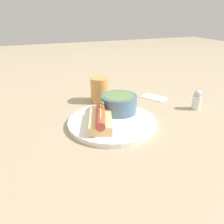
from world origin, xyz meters
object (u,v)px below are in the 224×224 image
(soup_bowl, at_px, (119,103))
(drinking_glass, at_px, (100,90))
(hot_dog, at_px, (101,119))
(salt_shaker, at_px, (197,100))
(spoon, at_px, (111,110))

(soup_bowl, height_order, drinking_glass, drinking_glass)
(hot_dog, bearing_deg, drinking_glass, -179.23)
(soup_bowl, xyz_separation_m, drinking_glass, (-0.15, -0.02, 0.00))
(soup_bowl, height_order, salt_shaker, same)
(soup_bowl, distance_m, drinking_glass, 0.15)
(spoon, height_order, salt_shaker, salt_shaker)
(salt_shaker, bearing_deg, hot_dog, -86.74)
(soup_bowl, distance_m, spoon, 0.04)
(hot_dog, distance_m, soup_bowl, 0.12)
(hot_dog, distance_m, spoon, 0.11)
(hot_dog, relative_size, spoon, 1.30)
(soup_bowl, xyz_separation_m, spoon, (-0.01, -0.02, -0.03))
(spoon, bearing_deg, soup_bowl, -72.54)
(hot_dog, relative_size, drinking_glass, 1.61)
(hot_dog, distance_m, salt_shaker, 0.38)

